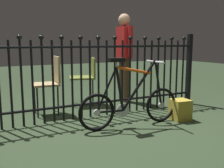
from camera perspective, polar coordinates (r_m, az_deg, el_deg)
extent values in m
plane|color=#2C3B25|center=(3.36, -1.17, -10.02)|extent=(20.00, 20.00, 0.00)
cylinder|color=black|center=(3.57, -21.00, -0.20)|extent=(0.03, 0.03, 1.12)
cylinder|color=black|center=(3.58, -18.85, -0.04)|extent=(0.03, 0.03, 1.12)
sphere|color=black|center=(3.54, -19.34, 9.48)|extent=(0.07, 0.07, 0.07)
cylinder|color=black|center=(3.61, -16.73, 0.11)|extent=(0.03, 0.03, 1.12)
cylinder|color=black|center=(3.63, -14.63, 0.27)|extent=(0.03, 0.03, 1.12)
sphere|color=black|center=(3.60, -15.01, 9.67)|extent=(0.07, 0.07, 0.07)
cylinder|color=black|center=(3.67, -12.57, 0.42)|extent=(0.03, 0.03, 1.12)
cylinder|color=black|center=(3.70, -10.55, 0.57)|extent=(0.03, 0.03, 1.12)
sphere|color=black|center=(3.67, -10.82, 9.79)|extent=(0.07, 0.07, 0.07)
cylinder|color=black|center=(3.75, -8.57, 0.71)|extent=(0.03, 0.03, 1.12)
cylinder|color=black|center=(3.79, -6.64, 0.86)|extent=(0.03, 0.03, 1.12)
sphere|color=black|center=(3.76, -6.81, 9.87)|extent=(0.07, 0.07, 0.07)
cylinder|color=black|center=(3.84, -4.75, 0.99)|extent=(0.03, 0.03, 1.12)
cylinder|color=black|center=(3.90, -2.92, 1.12)|extent=(0.03, 0.03, 1.12)
sphere|color=black|center=(3.86, -2.99, 9.89)|extent=(0.07, 0.07, 0.07)
cylinder|color=black|center=(3.96, -1.14, 1.25)|extent=(0.03, 0.03, 1.12)
cylinder|color=black|center=(4.02, 0.59, 1.37)|extent=(0.03, 0.03, 1.12)
sphere|color=black|center=(3.98, 0.60, 9.87)|extent=(0.07, 0.07, 0.07)
cylinder|color=black|center=(4.08, 2.27, 1.49)|extent=(0.03, 0.03, 1.12)
cylinder|color=black|center=(4.15, 3.89, 1.60)|extent=(0.03, 0.03, 1.12)
sphere|color=black|center=(4.12, 3.98, 9.82)|extent=(0.07, 0.07, 0.07)
cylinder|color=black|center=(4.22, 5.45, 1.71)|extent=(0.03, 0.03, 1.12)
cylinder|color=black|center=(4.30, 6.97, 1.81)|extent=(0.03, 0.03, 1.12)
sphere|color=black|center=(4.27, 7.12, 9.75)|extent=(0.07, 0.07, 0.07)
cylinder|color=black|center=(4.38, 8.43, 1.91)|extent=(0.03, 0.03, 1.12)
cylinder|color=black|center=(4.46, 9.83, 2.00)|extent=(0.03, 0.03, 1.12)
sphere|color=black|center=(4.43, 10.04, 9.65)|extent=(0.07, 0.07, 0.07)
cylinder|color=black|center=(4.54, 11.19, 2.09)|extent=(0.03, 0.03, 1.12)
cylinder|color=black|center=(4.63, 12.50, 2.17)|extent=(0.03, 0.03, 1.12)
sphere|color=black|center=(4.60, 12.75, 9.54)|extent=(0.07, 0.07, 0.07)
cylinder|color=black|center=(4.72, 13.76, 2.25)|extent=(0.03, 0.03, 1.12)
cylinder|color=black|center=(4.81, 14.97, 2.32)|extent=(0.03, 0.03, 1.12)
sphere|color=black|center=(4.78, 15.26, 9.42)|extent=(0.07, 0.07, 0.07)
cylinder|color=black|center=(3.88, -5.59, -4.32)|extent=(3.93, 0.04, 0.04)
cylinder|color=black|center=(3.78, -5.78, 8.01)|extent=(3.93, 0.04, 0.04)
cube|color=black|center=(4.90, 16.19, 3.05)|extent=(0.07, 0.07, 1.23)
torus|color=black|center=(3.28, -3.32, -6.14)|extent=(0.48, 0.07, 0.48)
cylinder|color=silver|center=(3.28, -3.32, -6.14)|extent=(0.08, 0.03, 0.08)
torus|color=black|center=(3.72, 10.53, -4.46)|extent=(0.48, 0.07, 0.48)
cylinder|color=silver|center=(3.72, 10.53, -4.46)|extent=(0.08, 0.03, 0.08)
cylinder|color=black|center=(3.47, 5.90, -0.20)|extent=(0.51, 0.07, 0.65)
cylinder|color=#EA5914|center=(3.41, 4.71, 2.96)|extent=(0.50, 0.07, 0.14)
cylinder|color=black|center=(3.35, 1.66, -1.11)|extent=(0.13, 0.04, 0.57)
cylinder|color=black|center=(3.35, -0.42, -5.91)|extent=(0.36, 0.05, 0.04)
cylinder|color=black|center=(3.27, -1.19, -1.24)|extent=(0.29, 0.04, 0.56)
cylinder|color=black|center=(3.63, 9.93, 0.21)|extent=(0.15, 0.04, 0.63)
cylinder|color=silver|center=(3.57, 9.30, 4.92)|extent=(0.03, 0.03, 0.02)
cylinder|color=silver|center=(3.57, 9.29, 4.76)|extent=(0.05, 0.40, 0.03)
cylinder|color=silver|center=(3.29, 0.94, 4.26)|extent=(0.03, 0.03, 0.07)
cube|color=black|center=(3.28, 0.94, 5.22)|extent=(0.20, 0.10, 0.05)
cylinder|color=silver|center=(3.43, 2.36, -5.68)|extent=(0.18, 0.02, 0.18)
cylinder|color=black|center=(3.99, -15.75, -3.91)|extent=(0.02, 0.02, 0.45)
cylinder|color=black|center=(4.28, -16.33, -3.08)|extent=(0.02, 0.02, 0.45)
cylinder|color=black|center=(4.04, -11.54, -3.60)|extent=(0.02, 0.02, 0.45)
cylinder|color=black|center=(4.33, -12.40, -2.79)|extent=(0.02, 0.02, 0.45)
cube|color=tan|center=(4.12, -14.13, -0.07)|extent=(0.40, 0.40, 0.03)
cube|color=tan|center=(4.12, -11.81, 3.15)|extent=(0.05, 0.36, 0.39)
cylinder|color=black|center=(4.53, -8.43, -2.06)|extent=(0.02, 0.02, 0.46)
cylinder|color=black|center=(4.87, -8.60, -1.30)|extent=(0.02, 0.02, 0.46)
cylinder|color=black|center=(4.56, -4.14, -1.92)|extent=(0.02, 0.02, 0.46)
cylinder|color=black|center=(4.89, -4.60, -1.18)|extent=(0.02, 0.02, 0.46)
cube|color=olive|center=(4.67, -6.50, 1.38)|extent=(0.53, 0.53, 0.03)
cube|color=olive|center=(4.67, -4.05, 3.67)|extent=(0.15, 0.40, 0.32)
cylinder|color=#4C3823|center=(4.85, 3.06, 0.77)|extent=(0.11, 0.11, 0.80)
cylinder|color=#4C3823|center=(4.99, 2.12, 1.00)|extent=(0.11, 0.11, 0.80)
cube|color=red|center=(4.87, 2.64, 8.90)|extent=(0.18, 0.30, 0.57)
cylinder|color=red|center=(4.70, 3.90, 9.23)|extent=(0.08, 0.08, 0.54)
cylinder|color=red|center=(5.04, 1.48, 9.23)|extent=(0.08, 0.08, 0.54)
sphere|color=tan|center=(4.88, 2.68, 13.64)|extent=(0.22, 0.22, 0.22)
cube|color=#B29933|center=(3.90, 14.47, -5.38)|extent=(0.27, 0.27, 0.29)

